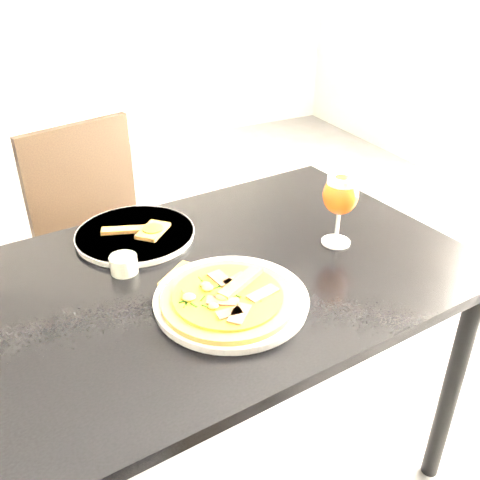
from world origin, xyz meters
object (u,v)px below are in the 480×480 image
dining_table (221,299)px  pizza (228,297)px  beer_glass (341,195)px  chair_far (106,245)px

dining_table → pizza: size_ratio=4.39×
beer_glass → chair_far: bearing=123.9°
chair_far → beer_glass: beer_glass is taller
dining_table → pizza: (-0.05, -0.15, 0.12)m
beer_glass → pizza: bearing=-161.3°
pizza → beer_glass: beer_glass is taller
chair_far → pizza: size_ratio=3.14×
dining_table → pizza: bearing=-113.9°
dining_table → pizza: 0.20m
dining_table → chair_far: (-0.14, 0.67, -0.16)m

